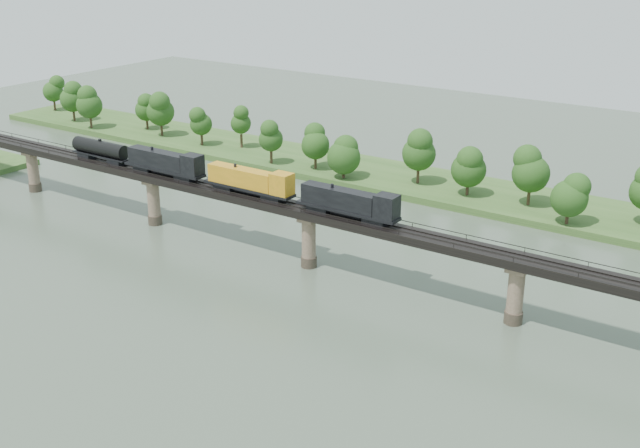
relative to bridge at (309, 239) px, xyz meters
The scene contains 6 objects.
ground 30.49m from the bridge, 90.00° to the right, with size 400.00×400.00×0.00m, color #3B4A3A.
far_bank 55.20m from the bridge, 90.00° to the left, with size 300.00×24.00×1.60m, color #315321.
bridge is the anchor object (origin of this frame).
bridge_superstructure 6.33m from the bridge, 90.00° to the left, with size 220.00×4.90×0.75m.
far_treeline 51.30m from the bridge, 99.23° to the left, with size 289.06×17.54×13.60m.
freight_train 22.88m from the bridge, behind, with size 81.48×3.17×5.61m.
Camera 1 is at (79.14, -82.20, 60.00)m, focal length 45.00 mm.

